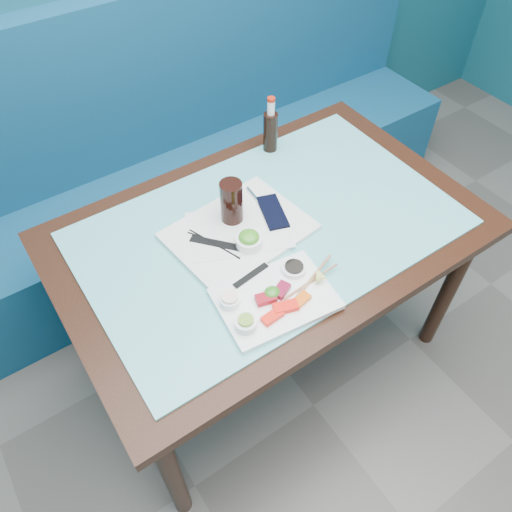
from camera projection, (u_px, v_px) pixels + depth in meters
booth_bench at (167, 179)px, 2.39m from camera, size 3.00×0.56×1.17m
dining_table at (269, 246)px, 1.72m from camera, size 1.40×0.90×0.75m
glass_top at (270, 228)px, 1.65m from camera, size 1.22×0.76×0.01m
sashimi_plate at (275, 299)px, 1.45m from camera, size 0.36×0.27×0.02m
salmon_left at (272, 317)px, 1.39m from camera, size 0.07×0.04×0.02m
salmon_mid at (286, 307)px, 1.41m from camera, size 0.08×0.05×0.02m
salmon_right at (301, 300)px, 1.42m from camera, size 0.07×0.04×0.01m
tuna_left at (266, 299)px, 1.43m from camera, size 0.07×0.05×0.02m
tuna_right at (281, 290)px, 1.45m from camera, size 0.07×0.05×0.02m
seaweed_garnish at (272, 293)px, 1.44m from camera, size 0.06×0.06×0.03m
ramekin_wasabi at (246, 323)px, 1.37m from camera, size 0.08×0.08×0.03m
wasabi_fill at (246, 320)px, 1.35m from camera, size 0.04×0.04×0.01m
ramekin_ginger at (230, 301)px, 1.42m from camera, size 0.06×0.06×0.03m
ginger_fill at (230, 297)px, 1.40m from camera, size 0.05×0.05×0.01m
soy_dish at (294, 268)px, 1.50m from camera, size 0.09×0.09×0.01m
soy_fill at (294, 266)px, 1.49m from camera, size 0.06×0.06×0.01m
lemon_wedge at (322, 277)px, 1.46m from camera, size 0.05×0.05×0.04m
chopstick_sleeve at (251, 275)px, 1.49m from camera, size 0.13×0.04×0.00m
wooden_chopstick_a at (309, 282)px, 1.47m from camera, size 0.24×0.10×0.01m
wooden_chopstick_b at (311, 281)px, 1.47m from camera, size 0.21×0.02×0.01m
serving_tray at (239, 231)px, 1.62m from camera, size 0.47×0.38×0.02m
paper_placemat at (239, 229)px, 1.62m from camera, size 0.38×0.33×0.00m
seaweed_bowl at (249, 242)px, 1.56m from camera, size 0.09×0.09×0.03m
seaweed_salad at (249, 237)px, 1.54m from camera, size 0.08×0.08×0.03m
cola_glass at (231, 202)px, 1.59m from camera, size 0.07×0.07×0.15m
navy_pouch at (273, 212)px, 1.66m from camera, size 0.11×0.17×0.01m
fork at (254, 195)px, 1.72m from camera, size 0.02×0.09×0.01m
black_chopstick_a at (214, 244)px, 1.57m from camera, size 0.07×0.20×0.01m
black_chopstick_b at (216, 243)px, 1.58m from camera, size 0.11×0.18×0.01m
tray_sleeve at (215, 243)px, 1.58m from camera, size 0.13×0.14×0.00m
cola_bottle_body at (270, 132)px, 1.86m from camera, size 0.06×0.06×0.15m
cola_bottle_neck at (271, 108)px, 1.79m from camera, size 0.03×0.03×0.05m
cola_bottle_cap at (271, 99)px, 1.76m from camera, size 0.03×0.03×0.01m
blue_napkin at (249, 300)px, 1.45m from camera, size 0.18×0.18×0.01m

